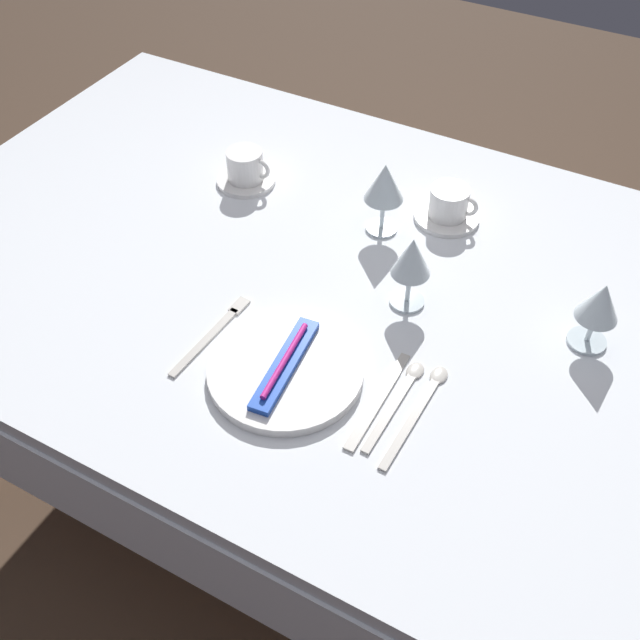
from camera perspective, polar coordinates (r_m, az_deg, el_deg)
ground_plane at (r=1.99m, az=1.27°, el=-12.75°), size 6.00×6.00×0.00m
dining_table at (r=1.47m, az=1.67°, el=0.78°), size 1.80×1.11×0.74m
dinner_plate at (r=1.25m, az=-2.64°, el=-3.83°), size 0.26×0.26×0.02m
toothbrush_package at (r=1.23m, az=-2.67°, el=-3.32°), size 0.06×0.21×0.02m
fork_outer at (r=1.32m, az=-8.06°, el=-0.92°), size 0.03×0.21×0.00m
dinner_knife at (r=1.21m, az=4.34°, el=-6.24°), size 0.02×0.22×0.00m
spoon_soup at (r=1.23m, az=6.12°, el=-5.64°), size 0.03×0.21×0.01m
spoon_dessert at (r=1.22m, az=7.72°, el=-6.31°), size 0.03×0.23×0.01m
saucer_left at (r=1.57m, az=9.58°, el=7.76°), size 0.13×0.13×0.01m
coffee_cup_left at (r=1.55m, az=9.80°, el=8.80°), size 0.10×0.08×0.06m
saucer_right at (r=1.66m, az=-5.62°, el=10.52°), size 0.13×0.13×0.01m
coffee_cup_right at (r=1.64m, az=-5.66°, el=11.60°), size 0.10×0.08×0.07m
wine_glass_centre at (r=1.32m, az=20.46°, el=1.11°), size 0.07×0.07×0.13m
wine_glass_left at (r=1.31m, az=7.03°, el=4.66°), size 0.07×0.07×0.15m
wine_glass_right at (r=1.47m, az=4.76°, el=10.23°), size 0.08×0.08×0.15m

